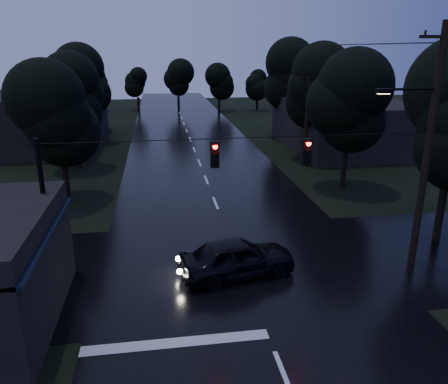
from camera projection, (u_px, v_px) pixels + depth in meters
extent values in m
cube|color=black|center=(199.00, 163.00, 35.99)|extent=(12.00, 120.00, 0.02)
cube|color=black|center=(240.00, 264.00, 19.09)|extent=(60.00, 9.00, 0.02)
cube|color=black|center=(48.00, 234.00, 14.27)|extent=(0.30, 7.00, 0.15)
cylinder|color=black|center=(23.00, 335.00, 11.95)|extent=(0.10, 0.10, 3.00)
cylinder|color=black|center=(65.00, 244.00, 17.59)|extent=(0.10, 0.10, 3.00)
cube|color=#FFBA66|center=(37.00, 276.00, 13.07)|extent=(0.06, 1.60, 0.50)
cube|color=#FFBA66|center=(56.00, 239.00, 15.61)|extent=(0.06, 1.20, 0.50)
cube|color=black|center=(343.00, 124.00, 41.07)|extent=(10.00, 14.00, 4.40)
cube|color=black|center=(46.00, 118.00, 42.60)|extent=(10.00, 16.00, 5.00)
cylinder|color=black|center=(428.00, 152.00, 17.66)|extent=(0.30, 0.30, 10.00)
cube|color=black|center=(445.00, 37.00, 16.29)|extent=(2.00, 0.12, 0.12)
cylinder|color=black|center=(411.00, 89.00, 16.73)|extent=(2.20, 0.10, 0.10)
cube|color=black|center=(384.00, 91.00, 16.58)|extent=(0.60, 0.25, 0.18)
cube|color=#FFB266|center=(383.00, 94.00, 16.61)|extent=(0.45, 0.18, 0.03)
cylinder|color=black|center=(307.00, 119.00, 34.13)|extent=(0.30, 0.30, 7.50)
cube|color=black|center=(309.00, 77.00, 33.15)|extent=(2.00, 0.12, 0.12)
cylinder|color=black|center=(47.00, 218.00, 16.14)|extent=(0.18, 0.18, 6.00)
cylinder|color=black|center=(246.00, 138.00, 16.34)|extent=(15.00, 0.03, 0.03)
cube|color=black|center=(215.00, 154.00, 16.35)|extent=(0.32, 0.25, 1.00)
sphere|color=#FF0C07|center=(215.00, 155.00, 16.21)|extent=(0.18, 0.18, 0.18)
cube|color=black|center=(307.00, 151.00, 16.87)|extent=(0.32, 0.25, 1.00)
sphere|color=#FF0C07|center=(308.00, 152.00, 16.73)|extent=(0.18, 0.18, 0.18)
cylinder|color=black|center=(440.00, 214.00, 21.02)|extent=(0.36, 0.36, 2.80)
cylinder|color=black|center=(66.00, 181.00, 26.81)|extent=(0.36, 0.36, 2.45)
sphere|color=black|center=(60.00, 133.00, 25.88)|extent=(3.92, 3.92, 3.92)
sphere|color=black|center=(58.00, 116.00, 25.55)|extent=(3.92, 3.92, 3.92)
sphere|color=black|center=(56.00, 97.00, 25.22)|extent=(3.92, 3.92, 3.92)
cylinder|color=black|center=(77.00, 151.00, 34.21)|extent=(0.36, 0.36, 2.62)
sphere|color=black|center=(73.00, 111.00, 33.21)|extent=(4.20, 4.20, 4.20)
sphere|color=black|center=(71.00, 95.00, 32.86)|extent=(4.20, 4.20, 4.20)
sphere|color=black|center=(70.00, 80.00, 32.51)|extent=(4.20, 4.20, 4.20)
cylinder|color=black|center=(88.00, 129.00, 43.49)|extent=(0.36, 0.36, 2.80)
sphere|color=black|center=(84.00, 94.00, 42.42)|extent=(4.48, 4.48, 4.48)
sphere|color=black|center=(83.00, 81.00, 42.05)|extent=(4.48, 4.48, 4.48)
sphere|color=black|center=(82.00, 68.00, 41.68)|extent=(4.48, 4.48, 4.48)
cylinder|color=black|center=(344.00, 168.00, 29.36)|extent=(0.36, 0.36, 2.62)
sphere|color=black|center=(348.00, 121.00, 28.37)|extent=(4.20, 4.20, 4.20)
sphere|color=black|center=(350.00, 104.00, 28.01)|extent=(4.20, 4.20, 4.20)
sphere|color=black|center=(351.00, 86.00, 27.66)|extent=(4.20, 4.20, 4.20)
cylinder|color=black|center=(312.00, 143.00, 36.93)|extent=(0.36, 0.36, 2.80)
sphere|color=black|center=(315.00, 102.00, 35.87)|extent=(4.48, 4.48, 4.48)
sphere|color=black|center=(316.00, 87.00, 35.50)|extent=(4.48, 4.48, 4.48)
sphere|color=black|center=(317.00, 72.00, 35.12)|extent=(4.48, 4.48, 4.48)
cylinder|color=black|center=(286.00, 123.00, 46.38)|extent=(0.36, 0.36, 2.97)
sphere|color=black|center=(287.00, 88.00, 45.25)|extent=(4.76, 4.76, 4.76)
sphere|color=black|center=(288.00, 75.00, 44.86)|extent=(4.76, 4.76, 4.76)
sphere|color=black|center=(288.00, 62.00, 44.46)|extent=(4.76, 4.76, 4.76)
imported|color=black|center=(237.00, 257.00, 17.93)|extent=(5.05, 2.84, 1.62)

